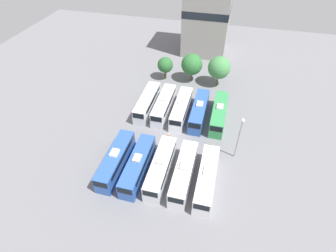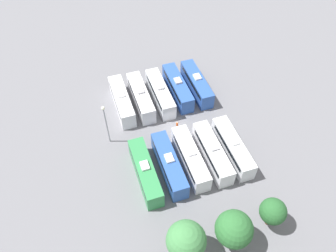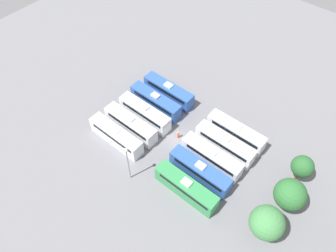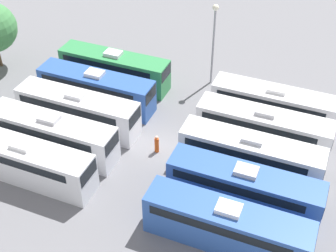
# 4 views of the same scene
# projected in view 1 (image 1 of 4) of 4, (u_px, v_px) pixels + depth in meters

# --- Properties ---
(ground_plane) EXTENTS (117.57, 117.57, 0.00)m
(ground_plane) POSITION_uv_depth(u_px,v_px,m) (172.00, 141.00, 47.21)
(ground_plane) COLOR slate
(bus_0) EXTENTS (2.53, 11.05, 3.54)m
(bus_0) POSITION_uv_depth(u_px,v_px,m) (116.00, 160.00, 41.69)
(bus_0) COLOR #2D56A8
(bus_0) RESTS_ON ground_plane
(bus_1) EXTENTS (2.53, 11.05, 3.54)m
(bus_1) POSITION_uv_depth(u_px,v_px,m) (138.00, 165.00, 40.89)
(bus_1) COLOR #2D56A8
(bus_1) RESTS_ON ground_plane
(bus_2) EXTENTS (2.53, 11.05, 3.54)m
(bus_2) POSITION_uv_depth(u_px,v_px,m) (161.00, 167.00, 40.55)
(bus_2) COLOR silver
(bus_2) RESTS_ON ground_plane
(bus_3) EXTENTS (2.53, 11.05, 3.54)m
(bus_3) POSITION_uv_depth(u_px,v_px,m) (184.00, 172.00, 39.78)
(bus_3) COLOR silver
(bus_3) RESTS_ON ground_plane
(bus_4) EXTENTS (2.53, 11.05, 3.54)m
(bus_4) POSITION_uv_depth(u_px,v_px,m) (207.00, 178.00, 39.01)
(bus_4) COLOR silver
(bus_4) RESTS_ON ground_plane
(bus_5) EXTENTS (2.53, 11.05, 3.54)m
(bus_5) POSITION_uv_depth(u_px,v_px,m) (147.00, 102.00, 53.14)
(bus_5) COLOR silver
(bus_5) RESTS_ON ground_plane
(bus_6) EXTENTS (2.53, 11.05, 3.54)m
(bus_6) POSITION_uv_depth(u_px,v_px,m) (164.00, 105.00, 52.45)
(bus_6) COLOR white
(bus_6) RESTS_ON ground_plane
(bus_7) EXTENTS (2.53, 11.05, 3.54)m
(bus_7) POSITION_uv_depth(u_px,v_px,m) (181.00, 108.00, 51.63)
(bus_7) COLOR silver
(bus_7) RESTS_ON ground_plane
(bus_8) EXTENTS (2.53, 11.05, 3.54)m
(bus_8) POSITION_uv_depth(u_px,v_px,m) (199.00, 110.00, 51.08)
(bus_8) COLOR #2D56A8
(bus_8) RESTS_ON ground_plane
(bus_9) EXTENTS (2.53, 11.05, 3.54)m
(bus_9) POSITION_uv_depth(u_px,v_px,m) (219.00, 113.00, 50.46)
(bus_9) COLOR #338C4C
(bus_9) RESTS_ON ground_plane
(worker_person) EXTENTS (0.36, 0.36, 1.64)m
(worker_person) POSITION_uv_depth(u_px,v_px,m) (169.00, 138.00, 46.81)
(worker_person) COLOR #CC4C19
(worker_person) RESTS_ON ground_plane
(light_pole) EXTENTS (0.60, 0.60, 8.31)m
(light_pole) POSITION_uv_depth(u_px,v_px,m) (240.00, 132.00, 40.82)
(light_pole) COLOR gray
(light_pole) RESTS_ON ground_plane
(tree_0) EXTENTS (3.62, 3.62, 5.42)m
(tree_0) POSITION_uv_depth(u_px,v_px,m) (165.00, 65.00, 60.79)
(tree_0) COLOR brown
(tree_0) RESTS_ON ground_plane
(tree_1) EXTENTS (4.88, 4.88, 6.60)m
(tree_1) POSITION_uv_depth(u_px,v_px,m) (192.00, 65.00, 59.82)
(tree_1) COLOR brown
(tree_1) RESTS_ON ground_plane
(tree_2) EXTENTS (5.01, 5.01, 6.95)m
(tree_2) POSITION_uv_depth(u_px,v_px,m) (219.00, 68.00, 58.15)
(tree_2) COLOR brown
(tree_2) RESTS_ON ground_plane
(depot_building) EXTENTS (11.48, 11.73, 20.29)m
(depot_building) POSITION_uv_depth(u_px,v_px,m) (208.00, 13.00, 67.79)
(depot_building) COLOR gray
(depot_building) RESTS_ON ground_plane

